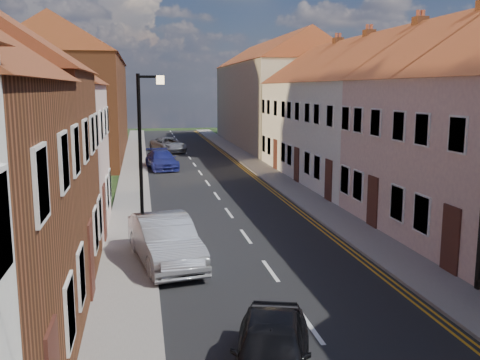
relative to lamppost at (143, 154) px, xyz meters
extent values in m
cube|color=black|center=(3.81, 10.00, -3.53)|extent=(7.00, 90.00, 0.02)
cube|color=#9E9590|center=(-0.59, 10.00, -3.48)|extent=(1.80, 90.00, 0.12)
cube|color=#9E9590|center=(8.21, 10.00, -3.48)|extent=(1.80, 90.00, 0.12)
cube|color=#CDA8A2|center=(13.11, 3.50, -0.54)|extent=(8.00, 5.00, 6.00)
cube|color=white|center=(13.11, 8.90, -0.54)|extent=(8.00, 5.80, 6.00)
cube|color=brown|center=(13.11, 6.60, 4.66)|extent=(0.60, 0.60, 1.60)
cube|color=white|center=(13.11, 14.30, -0.54)|extent=(8.00, 5.00, 6.00)
cube|color=brown|center=(13.11, 12.40, 4.66)|extent=(0.60, 0.60, 1.60)
cube|color=white|center=(13.11, 19.70, -0.54)|extent=(8.00, 5.80, 6.00)
cube|color=brown|center=(13.11, 17.40, 4.66)|extent=(0.60, 0.60, 1.60)
cube|color=#AFA593|center=(13.11, 35.00, 0.46)|extent=(8.00, 24.00, 8.00)
cube|color=brown|center=(-5.49, 30.00, 0.46)|extent=(8.00, 24.00, 8.00)
cylinder|color=black|center=(-0.09, 0.00, -0.42)|extent=(0.12, 0.12, 6.00)
cube|color=black|center=(0.26, 0.00, 2.48)|extent=(0.70, 0.08, 0.08)
cube|color=#FFD899|center=(0.61, 0.00, 2.38)|extent=(0.25, 0.15, 0.28)
imported|color=black|center=(2.31, -8.21, -2.90)|extent=(2.50, 4.01, 1.27)
imported|color=#9C9DA4|center=(0.61, -0.69, -2.75)|extent=(2.50, 5.02, 1.58)
imported|color=navy|center=(1.33, 20.28, -2.88)|extent=(2.47, 4.77, 1.32)
imported|color=gray|center=(2.31, 30.42, -2.88)|extent=(3.48, 5.17, 1.32)
camera|label=1|loc=(-0.04, -17.56, 2.12)|focal=40.00mm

